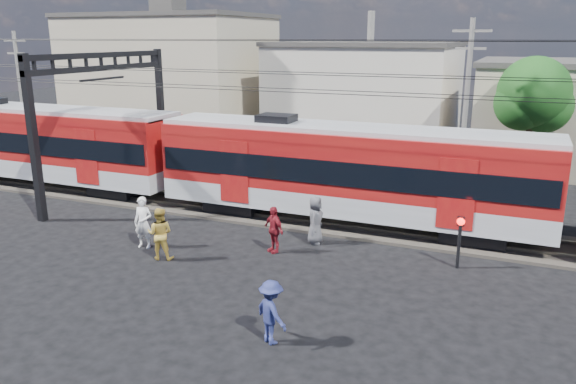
{
  "coord_description": "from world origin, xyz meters",
  "views": [
    {
      "loc": [
        8.6,
        -13.58,
        7.63
      ],
      "look_at": [
        0.81,
        5.0,
        2.05
      ],
      "focal_mm": 35.0,
      "sensor_mm": 36.0,
      "label": 1
    }
  ],
  "objects_px": {
    "pedestrian_a": "(143,223)",
    "crossing_signal": "(460,233)",
    "commuter_train": "(353,170)",
    "pedestrian_c": "(271,312)"
  },
  "relations": [
    {
      "from": "commuter_train",
      "to": "crossing_signal",
      "type": "distance_m",
      "value": 5.59
    },
    {
      "from": "commuter_train",
      "to": "pedestrian_c",
      "type": "bearing_deg",
      "value": -85.57
    },
    {
      "from": "pedestrian_a",
      "to": "crossing_signal",
      "type": "distance_m",
      "value": 11.34
    },
    {
      "from": "pedestrian_c",
      "to": "pedestrian_a",
      "type": "bearing_deg",
      "value": -0.65
    },
    {
      "from": "pedestrian_c",
      "to": "crossing_signal",
      "type": "xyz_separation_m",
      "value": [
        3.86,
        6.86,
        0.42
      ]
    },
    {
      "from": "commuter_train",
      "to": "pedestrian_a",
      "type": "height_order",
      "value": "commuter_train"
    },
    {
      "from": "crossing_signal",
      "to": "commuter_train",
      "type": "bearing_deg",
      "value": 147.58
    },
    {
      "from": "pedestrian_a",
      "to": "pedestrian_c",
      "type": "height_order",
      "value": "pedestrian_a"
    },
    {
      "from": "commuter_train",
      "to": "pedestrian_c",
      "type": "xyz_separation_m",
      "value": [
        0.76,
        -9.79,
        -1.55
      ]
    },
    {
      "from": "commuter_train",
      "to": "pedestrian_c",
      "type": "distance_m",
      "value": 9.94
    }
  ]
}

